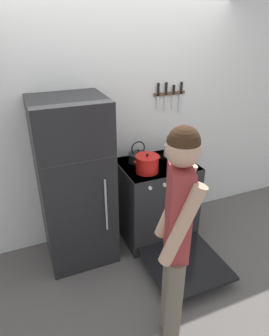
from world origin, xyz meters
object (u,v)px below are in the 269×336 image
(dutch_oven_pot, at_px, (147,164))
(person, at_px, (176,236))
(refrigerator, at_px, (75,184))
(utensil_jar, at_px, (168,150))
(tea_kettle, at_px, (138,156))
(stove_range, at_px, (157,202))

(dutch_oven_pot, height_order, person, person)
(refrigerator, xyz_separation_m, dutch_oven_pot, (0.72, -0.14, 0.16))
(refrigerator, bearing_deg, person, -71.24)
(utensil_jar, bearing_deg, person, -116.23)
(refrigerator, xyz_separation_m, utensil_jar, (1.10, 0.12, 0.14))
(refrigerator, relative_size, tea_kettle, 6.64)
(tea_kettle, xyz_separation_m, person, (-0.31, -1.36, 0.03))
(refrigerator, relative_size, utensil_jar, 6.13)
(dutch_oven_pot, distance_m, tea_kettle, 0.26)
(refrigerator, distance_m, dutch_oven_pot, 0.75)
(stove_range, height_order, utensil_jar, utensil_jar)
(dutch_oven_pot, height_order, tea_kettle, tea_kettle)
(dutch_oven_pot, relative_size, utensil_jar, 1.02)
(dutch_oven_pot, bearing_deg, tea_kettle, 86.89)
(utensil_jar, bearing_deg, tea_kettle, -178.93)
(person, bearing_deg, refrigerator, 39.79)
(refrigerator, bearing_deg, utensil_jar, 6.46)
(refrigerator, relative_size, dutch_oven_pot, 6.02)
(person, bearing_deg, tea_kettle, 8.29)
(stove_range, relative_size, dutch_oven_pot, 4.86)
(stove_range, bearing_deg, refrigerator, 176.76)
(refrigerator, xyz_separation_m, tea_kettle, (0.73, 0.12, 0.13))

